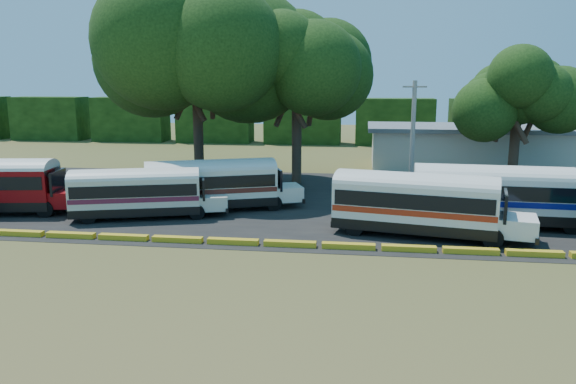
# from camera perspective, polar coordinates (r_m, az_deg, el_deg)

# --- Properties ---
(ground) EXTENTS (160.00, 160.00, 0.00)m
(ground) POSITION_cam_1_polar(r_m,az_deg,el_deg) (28.99, -8.96, -5.73)
(ground) COLOR #384A18
(ground) RESTS_ON ground
(asphalt_strip) EXTENTS (64.00, 24.00, 0.02)m
(asphalt_strip) POSITION_cam_1_polar(r_m,az_deg,el_deg) (40.06, -2.70, -0.79)
(asphalt_strip) COLOR black
(asphalt_strip) RESTS_ON ground
(curb) EXTENTS (53.70, 0.45, 0.30)m
(curb) POSITION_cam_1_polar(r_m,az_deg,el_deg) (29.86, -8.42, -4.90)
(curb) COLOR yellow
(curb) RESTS_ON ground
(terminal_building) EXTENTS (19.00, 9.00, 4.00)m
(terminal_building) POSITION_cam_1_polar(r_m,az_deg,el_deg) (57.71, 17.59, 4.48)
(terminal_building) COLOR beige
(terminal_building) RESTS_ON ground
(treeline_backdrop) EXTENTS (130.00, 4.00, 6.00)m
(treeline_backdrop) POSITION_cam_1_polar(r_m,az_deg,el_deg) (75.14, 1.52, 7.24)
(treeline_backdrop) COLOR black
(treeline_backdrop) RESTS_ON ground
(bus_cream_west) EXTENTS (9.72, 4.98, 3.11)m
(bus_cream_west) POSITION_cam_1_polar(r_m,az_deg,el_deg) (35.64, -14.87, 0.17)
(bus_cream_west) COLOR black
(bus_cream_west) RESTS_ON ground
(bus_cream_east) EXTENTS (10.41, 6.08, 3.36)m
(bus_cream_east) POSITION_cam_1_polar(r_m,az_deg,el_deg) (36.80, -7.48, 1.02)
(bus_cream_east) COLOR black
(bus_cream_east) RESTS_ON ground
(bus_white_red) EXTENTS (10.93, 4.68, 3.49)m
(bus_white_red) POSITION_cam_1_polar(r_m,az_deg,el_deg) (31.30, 13.16, -0.88)
(bus_white_red) COLOR black
(bus_white_red) RESTS_ON ground
(bus_white_blue) EXTENTS (11.01, 3.31, 3.57)m
(bus_white_blue) POSITION_cam_1_polar(r_m,az_deg,el_deg) (34.77, 20.35, -0.00)
(bus_white_blue) COLOR black
(bus_white_blue) RESTS_ON ground
(tree_west) EXTENTS (13.73, 13.73, 16.64)m
(tree_west) POSITION_cam_1_polar(r_m,az_deg,el_deg) (46.70, -9.40, 15.08)
(tree_west) COLOR #3A291D
(tree_west) RESTS_ON ground
(tree_center) EXTENTS (9.41, 9.41, 13.88)m
(tree_center) POSITION_cam_1_polar(r_m,az_deg,el_deg) (45.91, 0.91, 13.77)
(tree_center) COLOR #3A291D
(tree_center) RESTS_ON ground
(tree_east) EXTENTS (7.95, 7.95, 10.60)m
(tree_east) POSITION_cam_1_polar(r_m,az_deg,el_deg) (49.92, 22.40, 9.59)
(tree_east) COLOR #3A291D
(tree_east) RESTS_ON ground
(utility_pole) EXTENTS (1.60, 0.30, 8.38)m
(utility_pole) POSITION_cam_1_polar(r_m,az_deg,el_deg) (39.33, 12.53, 5.05)
(utility_pole) COLOR gray
(utility_pole) RESTS_ON ground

